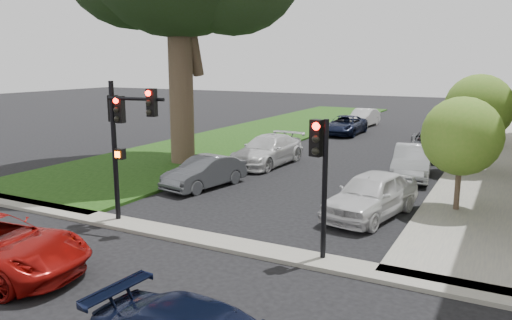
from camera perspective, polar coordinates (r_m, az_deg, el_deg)
The scene contains 17 objects.
ground at distance 13.76m, azimuth -9.94°, elevation -11.84°, with size 140.00×140.00×0.00m, color black.
grass_strip at distance 38.27m, azimuth 1.30°, elevation 3.26°, with size 8.00×44.00×0.12m, color black.
sidewalk_right at distance 34.38m, azimuth 25.53°, elevation 1.26°, with size 3.50×44.00×0.12m, color slate.
sidewalk_cross at distance 15.24m, azimuth -5.32°, elevation -9.13°, with size 60.00×1.00×0.12m, color slate.
small_tree_a at distance 18.91m, azimuth 22.45°, elevation 2.53°, with size 2.78×2.78×4.17m.
small_tree_b at distance 26.19m, azimuth 24.11°, elevation 5.48°, with size 3.18×3.18×4.78m.
small_tree_c at distance 35.00m, azimuth 25.07°, elevation 5.97°, with size 2.80×2.80×4.20m.
traffic_signal_main at distance 16.73m, azimuth -15.00°, elevation 3.69°, with size 2.32×0.61×4.74m.
traffic_signal_secondary at distance 13.20m, azimuth 7.36°, elevation -0.39°, with size 0.52×0.42×3.89m.
car_parked_0 at distance 17.83m, azimuth 13.04°, elevation -3.88°, with size 1.87×4.66×1.59m, color silver.
car_parked_1 at distance 24.29m, azimuth 17.44°, elevation -0.20°, with size 1.60×4.60×1.51m, color #999BA0.
car_parked_2 at distance 29.99m, azimuth 19.37°, elevation 1.66°, with size 2.34×5.08×1.41m, color #3F4247.
car_parked_3 at distance 35.62m, azimuth 20.40°, elevation 3.00°, with size 1.64×4.08×1.39m, color maroon.
car_parked_5 at distance 21.52m, azimuth -5.87°, elevation -1.40°, with size 1.42×4.08×1.34m, color #3F4247.
car_parked_6 at distance 26.11m, azimuth 1.32°, elevation 1.10°, with size 2.15×5.30×1.54m, color silver.
car_parked_8 at distance 37.68m, azimuth 10.12°, elevation 3.94°, with size 2.32×5.03×1.40m, color black.
car_parked_9 at distance 42.68m, azimuth 12.17°, elevation 4.74°, with size 1.55×4.44×1.46m, color silver.
Camera 1 is at (7.85, -9.95, 5.34)m, focal length 35.00 mm.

